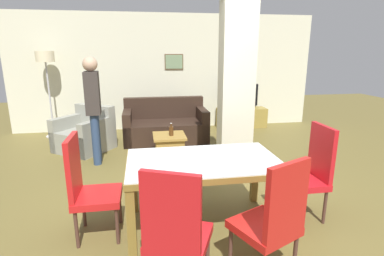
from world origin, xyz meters
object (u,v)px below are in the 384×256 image
at_px(bottle, 171,131).
at_px(tv_stand, 241,118).
at_px(dining_chair_near_right, 273,218).
at_px(floor_lamp, 46,65).
at_px(armchair, 85,135).
at_px(coffee_table, 169,146).
at_px(tv_screen, 242,97).
at_px(standing_person, 93,103).
at_px(sofa, 165,126).
at_px(dining_chair_head_left, 87,185).
at_px(dining_chair_head_right, 310,170).
at_px(dining_table, 203,173).
at_px(dining_chair_near_left, 176,230).

distance_m(bottle, tv_stand, 2.74).
bearing_deg(dining_chair_near_right, floor_lamp, 97.12).
xyz_separation_m(dining_chair_near_right, armchair, (-2.11, 3.78, -0.27)).
bearing_deg(coffee_table, tv_screen, 43.61).
xyz_separation_m(tv_stand, standing_person, (-3.21, -1.96, 0.79)).
bearing_deg(tv_screen, floor_lamp, -22.21).
bearing_deg(floor_lamp, sofa, -15.44).
distance_m(dining_chair_head_left, coffee_table, 2.48).
xyz_separation_m(dining_chair_near_right, floor_lamp, (-2.98, 4.84, 1.01)).
distance_m(dining_chair_head_right, coffee_table, 2.65).
bearing_deg(dining_table, coffee_table, 94.14).
xyz_separation_m(dining_table, dining_chair_near_left, (-0.39, -0.90, -0.05)).
height_order(dining_chair_head_right, tv_screen, dining_chair_head_right).
bearing_deg(dining_chair_head_right, bottle, 31.60).
bearing_deg(standing_person, bottle, 88.31).
bearing_deg(dining_chair_near_left, armchair, 132.60).
xyz_separation_m(coffee_table, floor_lamp, (-2.42, 1.74, 1.36)).
distance_m(armchair, floor_lamp, 1.88).
xyz_separation_m(sofa, tv_stand, (1.96, 0.81, -0.06)).
relative_size(dining_chair_head_left, bottle, 4.76).
distance_m(dining_chair_near_left, standing_person, 3.25).
height_order(dining_table, floor_lamp, floor_lamp).
bearing_deg(standing_person, sofa, 128.61).
relative_size(dining_table, tv_stand, 1.31).
xyz_separation_m(coffee_table, bottle, (0.03, -0.04, 0.28)).
bearing_deg(tv_stand, dining_chair_head_right, -98.10).
bearing_deg(dining_chair_near_left, tv_screen, 89.80).
relative_size(dining_chair_head_right, armchair, 0.89).
bearing_deg(sofa, dining_chair_near_left, 86.64).
xyz_separation_m(dining_table, sofa, (-0.15, 3.30, -0.31)).
bearing_deg(tv_screen, tv_stand, 155.94).
bearing_deg(dining_chair_head_right, sofa, 22.59).
bearing_deg(dining_chair_head_left, dining_chair_head_right, 90.00).
bearing_deg(bottle, dining_table, -86.69).
xyz_separation_m(dining_chair_near_left, sofa, (0.25, 4.20, -0.26)).
height_order(sofa, armchair, sofa).
bearing_deg(armchair, dining_chair_near_left, 144.99).
bearing_deg(tv_screen, standing_person, 7.42).
bearing_deg(tv_screen, dining_chair_near_right, 50.07).
relative_size(dining_chair_head_left, armchair, 0.89).
bearing_deg(sofa, tv_stand, -157.41).
distance_m(armchair, coffee_table, 1.70).
height_order(armchair, tv_stand, armchair).
bearing_deg(tv_stand, standing_person, -148.52).
xyz_separation_m(dining_table, dining_chair_head_left, (-1.18, 0.00, -0.05)).
distance_m(tv_stand, standing_person, 3.84).
xyz_separation_m(sofa, armchair, (-1.57, -0.39, -0.01)).
bearing_deg(dining_table, bottle, 93.31).
bearing_deg(coffee_table, standing_person, -176.01).
xyz_separation_m(dining_table, tv_stand, (1.81, 4.11, -0.37)).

